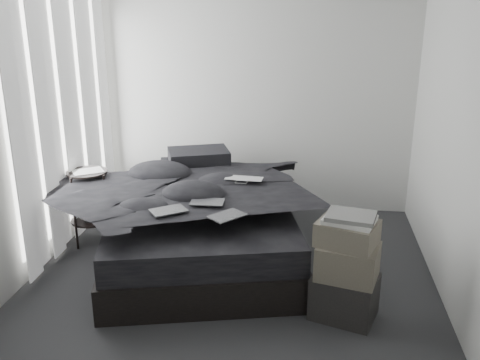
# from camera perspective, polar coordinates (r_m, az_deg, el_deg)

# --- Properties ---
(floor) EXTENTS (3.60, 4.20, 0.01)m
(floor) POSITION_cam_1_polar(r_m,az_deg,el_deg) (4.70, -1.35, -11.84)
(floor) COLOR #2A2A2C
(floor) RESTS_ON ground
(wall_back) EXTENTS (3.60, 0.01, 2.60)m
(wall_back) POSITION_cam_1_polar(r_m,az_deg,el_deg) (6.23, 1.63, 8.61)
(wall_back) COLOR silver
(wall_back) RESTS_ON ground
(wall_front) EXTENTS (3.60, 0.01, 2.60)m
(wall_front) POSITION_cam_1_polar(r_m,az_deg,el_deg) (2.28, -10.05, -9.99)
(wall_front) COLOR silver
(wall_front) RESTS_ON ground
(wall_left) EXTENTS (0.01, 4.20, 2.60)m
(wall_left) POSITION_cam_1_polar(r_m,az_deg,el_deg) (4.81, -23.21, 4.12)
(wall_left) COLOR silver
(wall_left) RESTS_ON ground
(wall_right) EXTENTS (0.01, 4.20, 2.60)m
(wall_right) POSITION_cam_1_polar(r_m,az_deg,el_deg) (4.30, 22.99, 2.55)
(wall_right) COLOR silver
(wall_right) RESTS_ON ground
(window_left) EXTENTS (0.02, 2.00, 2.30)m
(window_left) POSITION_cam_1_polar(r_m,az_deg,el_deg) (5.56, -18.48, 6.99)
(window_left) COLOR white
(window_left) RESTS_ON wall_left
(curtain_left) EXTENTS (0.06, 2.12, 2.48)m
(curtain_left) POSITION_cam_1_polar(r_m,az_deg,el_deg) (5.56, -17.94, 6.29)
(curtain_left) COLOR white
(curtain_left) RESTS_ON wall_left
(bed) EXTENTS (2.20, 2.60, 0.31)m
(bed) POSITION_cam_1_polar(r_m,az_deg,el_deg) (5.24, -4.22, -6.59)
(bed) COLOR black
(bed) RESTS_ON floor
(mattress) EXTENTS (2.12, 2.52, 0.24)m
(mattress) POSITION_cam_1_polar(r_m,az_deg,el_deg) (5.13, -4.29, -3.82)
(mattress) COLOR black
(mattress) RESTS_ON bed
(duvet) EXTENTS (2.08, 2.27, 0.26)m
(duvet) POSITION_cam_1_polar(r_m,az_deg,el_deg) (4.99, -4.34, -1.37)
(duvet) COLOR black
(duvet) RESTS_ON mattress
(pillow_lower) EXTENTS (0.77, 0.61, 0.15)m
(pillow_lower) POSITION_cam_1_polar(r_m,az_deg,el_deg) (5.89, -5.16, 1.19)
(pillow_lower) COLOR black
(pillow_lower) RESTS_ON mattress
(pillow_upper) EXTENTS (0.75, 0.63, 0.14)m
(pillow_upper) POSITION_cam_1_polar(r_m,az_deg,el_deg) (5.82, -4.44, 2.55)
(pillow_upper) COLOR black
(pillow_upper) RESTS_ON pillow_lower
(laptop) EXTENTS (0.38, 0.26, 0.03)m
(laptop) POSITION_cam_1_polar(r_m,az_deg,el_deg) (5.07, 0.30, 0.76)
(laptop) COLOR silver
(laptop) RESTS_ON duvet
(comic_a) EXTENTS (0.34, 0.32, 0.01)m
(comic_a) POSITION_cam_1_polar(r_m,az_deg,el_deg) (4.43, -7.70, -2.25)
(comic_a) COLOR black
(comic_a) RESTS_ON duvet
(comic_b) EXTENTS (0.29, 0.20, 0.01)m
(comic_b) POSITION_cam_1_polar(r_m,az_deg,el_deg) (4.58, -3.53, -1.30)
(comic_b) COLOR black
(comic_b) RESTS_ON duvet
(comic_c) EXTENTS (0.33, 0.34, 0.01)m
(comic_c) POSITION_cam_1_polar(r_m,az_deg,el_deg) (4.28, -1.42, -2.65)
(comic_c) COLOR black
(comic_c) RESTS_ON duvet
(side_stand) EXTENTS (0.54, 0.54, 0.75)m
(side_stand) POSITION_cam_1_polar(r_m,az_deg,el_deg) (5.68, -15.70, -2.79)
(side_stand) COLOR black
(side_stand) RESTS_ON floor
(papers) EXTENTS (0.36, 0.34, 0.02)m
(papers) POSITION_cam_1_polar(r_m,az_deg,el_deg) (5.55, -15.92, 0.87)
(papers) COLOR white
(papers) RESTS_ON side_stand
(floor_books) EXTENTS (0.21, 0.25, 0.15)m
(floor_books) POSITION_cam_1_polar(r_m,az_deg,el_deg) (6.10, -13.83, -4.18)
(floor_books) COLOR black
(floor_books) RESTS_ON floor
(box_lower) EXTENTS (0.57, 0.51, 0.35)m
(box_lower) POSITION_cam_1_polar(r_m,az_deg,el_deg) (4.37, 11.06, -12.08)
(box_lower) COLOR black
(box_lower) RESTS_ON floor
(box_mid) EXTENTS (0.52, 0.45, 0.27)m
(box_mid) POSITION_cam_1_polar(r_m,az_deg,el_deg) (4.21, 11.42, -8.52)
(box_mid) COLOR #5C5648
(box_mid) RESTS_ON box_lower
(box_upper) EXTENTS (0.52, 0.47, 0.19)m
(box_upper) POSITION_cam_1_polar(r_m,az_deg,el_deg) (4.12, 11.38, -5.58)
(box_upper) COLOR #5C5648
(box_upper) RESTS_ON box_mid
(art_book_white) EXTENTS (0.44, 0.39, 0.04)m
(art_book_white) POSITION_cam_1_polar(r_m,az_deg,el_deg) (4.08, 11.62, -4.17)
(art_book_white) COLOR silver
(art_book_white) RESTS_ON box_upper
(art_book_snake) EXTENTS (0.41, 0.35, 0.03)m
(art_book_snake) POSITION_cam_1_polar(r_m,az_deg,el_deg) (4.05, 11.76, -3.79)
(art_book_snake) COLOR silver
(art_book_snake) RESTS_ON art_book_white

